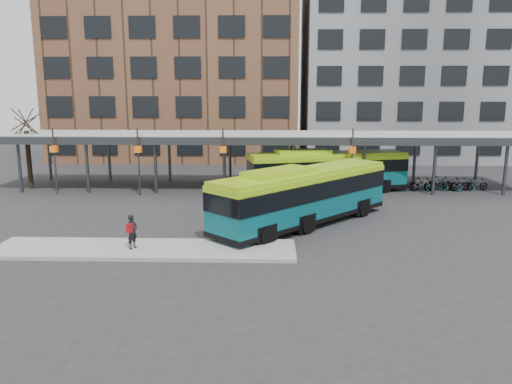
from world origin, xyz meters
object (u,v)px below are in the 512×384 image
at_px(bus_front, 304,195).
at_px(bus_rear, 327,170).
at_px(tree, 29,157).
at_px(pedestrian, 132,231).

height_order(bus_front, bus_rear, bus_front).
relative_size(tree, pedestrian, 3.52).
distance_m(bus_rear, pedestrian, 17.73).
relative_size(bus_front, bus_rear, 0.89).
bearing_deg(tree, bus_rear, -2.13).
height_order(tree, bus_rear, tree).
xyz_separation_m(tree, bus_rear, (22.45, -0.84, -0.77)).
bearing_deg(bus_rear, bus_front, -118.32).
bearing_deg(pedestrian, bus_rear, -11.17).
bearing_deg(pedestrian, bus_front, -33.69).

